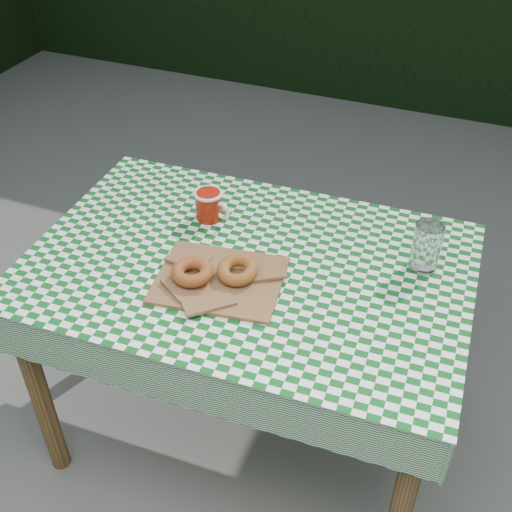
{
  "coord_description": "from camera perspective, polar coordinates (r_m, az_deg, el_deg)",
  "views": [
    {
      "loc": [
        0.59,
        -1.19,
        1.89
      ],
      "look_at": [
        0.08,
        0.11,
        0.79
      ],
      "focal_mm": 44.8,
      "sensor_mm": 36.0,
      "label": 1
    }
  ],
  "objects": [
    {
      "name": "table",
      "position": [
        2.06,
        -0.68,
        -8.86
      ],
      "size": [
        1.24,
        0.85,
        0.75
      ],
      "primitive_type": "cube",
      "rotation": [
        0.0,
        0.0,
        0.03
      ],
      "color": "#4F311B",
      "rests_on": "ground"
    },
    {
      "name": "bagel_front",
      "position": [
        1.72,
        -5.75,
        -1.44
      ],
      "size": [
        0.13,
        0.13,
        0.04
      ],
      "primitive_type": "torus",
      "rotation": [
        0.0,
        0.0,
        0.19
      ],
      "color": "#9B4D20",
      "rests_on": "paper_bag"
    },
    {
      "name": "paper_bag",
      "position": [
        1.74,
        -3.28,
        -2.06
      ],
      "size": [
        0.37,
        0.31,
        0.02
      ],
      "primitive_type": "cube",
      "rotation": [
        0.0,
        0.0,
        0.14
      ],
      "color": "brown",
      "rests_on": "tablecloth"
    },
    {
      "name": "ground",
      "position": [
        2.31,
        -2.89,
        -16.54
      ],
      "size": [
        60.0,
        60.0,
        0.0
      ],
      "primitive_type": "plane",
      "color": "#5A5954",
      "rests_on": "ground"
    },
    {
      "name": "bagel_back",
      "position": [
        1.72,
        -1.67,
        -1.26
      ],
      "size": [
        0.14,
        0.14,
        0.04
      ],
      "primitive_type": "torus",
      "rotation": [
        0.0,
        0.0,
        -0.25
      ],
      "color": "#9F5E21",
      "rests_on": "paper_bag"
    },
    {
      "name": "drinking_glass",
      "position": [
        1.8,
        14.97,
        0.8
      ],
      "size": [
        0.09,
        0.09,
        0.14
      ],
      "primitive_type": "cylinder",
      "rotation": [
        0.0,
        0.0,
        0.18
      ],
      "color": "silver",
      "rests_on": "tablecloth"
    },
    {
      "name": "coffee_mug",
      "position": [
        1.96,
        -4.24,
        4.55
      ],
      "size": [
        0.2,
        0.2,
        0.09
      ],
      "primitive_type": null,
      "rotation": [
        0.0,
        0.0,
        -0.25
      ],
      "color": "maroon",
      "rests_on": "tablecloth"
    },
    {
      "name": "tablecloth",
      "position": [
        1.8,
        -0.77,
        -0.7
      ],
      "size": [
        1.26,
        0.87,
        0.01
      ],
      "primitive_type": "cube",
      "rotation": [
        0.0,
        0.0,
        0.03
      ],
      "color": "#0C4F18",
      "rests_on": "table"
    }
  ]
}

